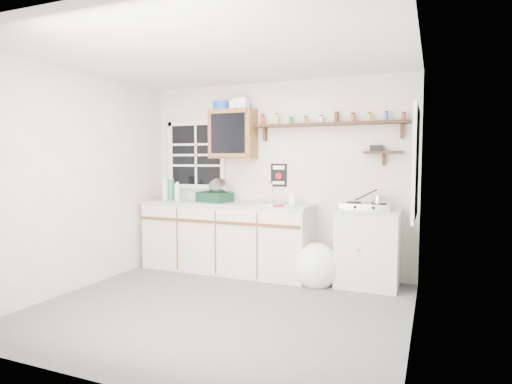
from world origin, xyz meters
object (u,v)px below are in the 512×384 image
right_cabinet (368,248)px  dish_rack (216,194)px  spice_shelf (328,124)px  hotplate (366,206)px  main_cabinet (226,237)px  upper_cabinet (233,134)px

right_cabinet → dish_rack: dish_rack is taller
spice_shelf → hotplate: spice_shelf is taller
main_cabinet → hotplate: bearing=0.2°
dish_rack → hotplate: size_ratio=0.85×
upper_cabinet → dish_rack: (-0.19, -0.13, -0.80)m
dish_rack → spice_shelf: bearing=21.4°
upper_cabinet → hotplate: bearing=-4.5°
right_cabinet → spice_shelf: spice_shelf is taller
spice_shelf → dish_rack: bearing=-172.2°
spice_shelf → hotplate: size_ratio=3.38×
hotplate → spice_shelf: bearing=157.8°
hotplate → right_cabinet: bearing=38.9°
upper_cabinet → dish_rack: size_ratio=1.35×
main_cabinet → spice_shelf: (1.31, 0.21, 1.46)m
upper_cabinet → dish_rack: upper_cabinet is taller
main_cabinet → hotplate: 1.87m
dish_rack → main_cabinet: bearing=9.0°
right_cabinet → dish_rack: 2.07m
right_cabinet → spice_shelf: bearing=160.5°
dish_rack → hotplate: bearing=13.4°
main_cabinet → upper_cabinet: 1.37m
right_cabinet → spice_shelf: (-0.53, 0.19, 1.47)m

